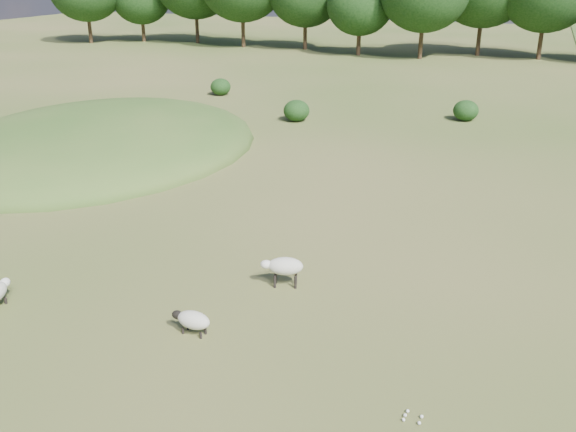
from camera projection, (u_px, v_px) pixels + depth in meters
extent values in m
plane|color=#35581B|center=(354.00, 134.00, 37.44)|extent=(160.00, 160.00, 0.00)
ellipsoid|color=#33561E|center=(99.00, 148.00, 34.49)|extent=(16.00, 20.00, 4.00)
cylinder|color=black|center=(90.00, 27.00, 79.35)|extent=(0.44, 0.44, 3.77)
cylinder|color=black|center=(143.00, 29.00, 80.86)|extent=(0.44, 0.44, 3.12)
cylinder|color=black|center=(197.00, 26.00, 79.28)|extent=(0.44, 0.44, 4.21)
cylinder|color=black|center=(243.00, 29.00, 75.35)|extent=(0.44, 0.44, 4.18)
cylinder|color=black|center=(305.00, 33.00, 73.57)|extent=(0.44, 0.44, 3.61)
cylinder|color=black|center=(359.00, 41.00, 68.86)|extent=(0.44, 0.44, 3.02)
ellipsoid|color=black|center=(360.00, 5.00, 67.50)|extent=(7.04, 7.04, 6.34)
cylinder|color=black|center=(421.00, 40.00, 66.06)|extent=(0.44, 0.44, 3.90)
cylinder|color=black|center=(479.00, 35.00, 68.50)|extent=(0.44, 0.44, 4.22)
cylinder|color=black|center=(541.00, 40.00, 65.65)|extent=(0.44, 0.44, 3.94)
ellipsoid|color=black|center=(296.00, 111.00, 40.19)|extent=(1.64, 1.64, 1.34)
ellipsoid|color=black|center=(466.00, 110.00, 40.32)|extent=(1.59, 1.59, 1.30)
ellipsoid|color=black|center=(221.00, 87.00, 48.20)|extent=(1.52, 1.52, 1.25)
ellipsoid|color=beige|center=(194.00, 320.00, 17.05)|extent=(0.99, 0.57, 0.49)
ellipsoid|color=black|center=(177.00, 315.00, 17.24)|extent=(0.33, 0.25, 0.25)
cylinder|color=black|center=(183.00, 331.00, 17.18)|extent=(0.07, 0.07, 0.18)
cylinder|color=black|center=(188.00, 326.00, 17.38)|extent=(0.07, 0.07, 0.18)
cylinder|color=black|center=(201.00, 335.00, 16.96)|extent=(0.07, 0.07, 0.18)
cylinder|color=black|center=(206.00, 331.00, 17.17)|extent=(0.07, 0.07, 0.18)
ellipsoid|color=beige|center=(285.00, 266.00, 19.52)|extent=(1.21, 0.87, 0.56)
ellipsoid|color=silver|center=(266.00, 264.00, 19.54)|extent=(0.41, 0.36, 0.28)
cylinder|color=black|center=(275.00, 282.00, 19.59)|extent=(0.08, 0.08, 0.40)
cylinder|color=black|center=(276.00, 278.00, 19.84)|extent=(0.08, 0.08, 0.40)
cylinder|color=black|center=(295.00, 282.00, 19.55)|extent=(0.08, 0.08, 0.40)
cylinder|color=black|center=(296.00, 278.00, 19.80)|extent=(0.08, 0.08, 0.40)
ellipsoid|color=silver|center=(5.00, 283.00, 18.82)|extent=(0.32, 0.39, 0.28)
cylinder|color=black|center=(6.00, 300.00, 18.70)|extent=(0.08, 0.08, 0.21)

